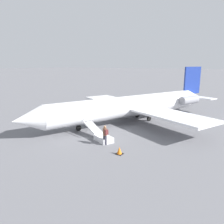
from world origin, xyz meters
The scene contains 5 objects.
ground_plane centered at (0.00, 0.00, 0.00)m, with size 600.00×600.00×0.00m, color slate.
airplane_main centered at (-0.80, 0.36, 1.96)m, with size 25.76×20.13×6.54m.
boarding_stairs centered at (7.36, 0.82, 0.37)m, with size 2.57×4.08×1.65m.
passenger centered at (8.16, 1.80, 1.00)m, with size 0.46×0.57×1.74m.
traffic_cone_near_stairs centered at (9.26, 3.88, 0.27)m, with size 0.53×0.53×0.59m.
Camera 1 is at (23.18, 11.92, 6.96)m, focal length 35.00 mm.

